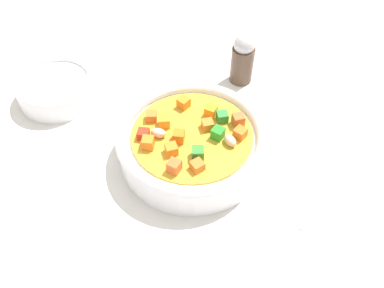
{
  "coord_description": "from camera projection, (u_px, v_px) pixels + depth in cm",
  "views": [
    {
      "loc": [
        5.46,
        -31.86,
        39.29
      ],
      "look_at": [
        0.0,
        0.0,
        2.3
      ],
      "focal_mm": 35.53,
      "sensor_mm": 36.0,
      "label": 1
    }
  ],
  "objects": [
    {
      "name": "spoon",
      "position": [
        274.0,
        283.0,
        0.39
      ],
      "size": [
        10.37,
        22.32,
        0.97
      ],
      "rotation": [
        0.0,
        0.0,
        7.46
      ],
      "color": "silver",
      "rests_on": "ground_plane"
    },
    {
      "name": "ground_plane",
      "position": [
        192.0,
        160.0,
        0.52
      ],
      "size": [
        140.0,
        140.0,
        2.0
      ],
      "primitive_type": "cube",
      "color": "silver"
    },
    {
      "name": "soup_bowl_main",
      "position": [
        192.0,
        142.0,
        0.49
      ],
      "size": [
        19.28,
        19.28,
        5.76
      ],
      "color": "white",
      "rests_on": "ground_plane"
    },
    {
      "name": "pepper_shaker",
      "position": [
        243.0,
        59.0,
        0.58
      ],
      "size": [
        3.55,
        3.55,
        8.24
      ],
      "color": "#4C3828",
      "rests_on": "ground_plane"
    },
    {
      "name": "side_bowl_small",
      "position": [
        56.0,
        88.0,
        0.57
      ],
      "size": [
        11.55,
        11.55,
        3.85
      ],
      "color": "white",
      "rests_on": "ground_plane"
    }
  ]
}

